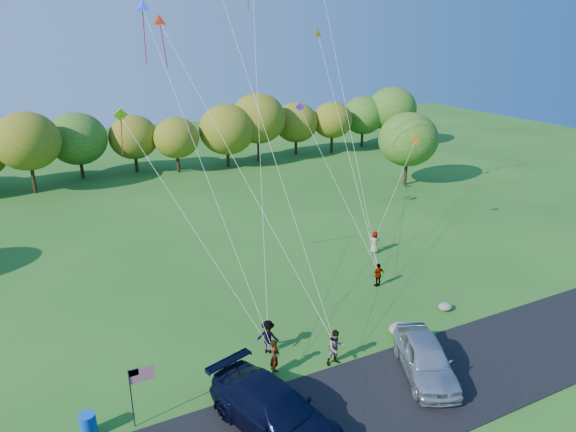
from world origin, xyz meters
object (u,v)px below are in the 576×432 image
at_px(flyer_a, 275,357).
at_px(flyer_e, 375,242).
at_px(flyer_c, 268,337).
at_px(flyer_b, 336,348).
at_px(flyer_d, 378,275).
at_px(minivan_navy, 275,412).
at_px(trash_barrel, 88,425).
at_px(minivan_silver, 426,358).

distance_m(flyer_a, flyer_e, 15.46).
bearing_deg(flyer_c, flyer_b, 174.56).
relative_size(flyer_d, flyer_e, 0.95).
height_order(flyer_a, flyer_c, flyer_a).
xyz_separation_m(minivan_navy, trash_barrel, (-6.67, 3.18, -0.50)).
height_order(flyer_a, flyer_e, flyer_a).
height_order(flyer_a, flyer_b, flyer_b).
distance_m(flyer_c, trash_barrel, 8.88).
relative_size(flyer_d, trash_barrel, 1.58).
bearing_deg(flyer_b, trash_barrel, -178.82).
bearing_deg(flyer_e, minivan_navy, 74.32).
xyz_separation_m(flyer_b, flyer_c, (-2.47, 2.35, -0.04)).
relative_size(minivan_navy, trash_barrel, 6.58).
relative_size(minivan_navy, minivan_silver, 1.26).
xyz_separation_m(flyer_c, flyer_e, (11.88, 7.63, -0.06)).
height_order(minivan_navy, flyer_e, minivan_navy).
height_order(flyer_a, flyer_d, flyer_a).
bearing_deg(minivan_navy, flyer_a, 48.60).
bearing_deg(flyer_d, trash_barrel, 14.57).
bearing_deg(flyer_b, minivan_silver, -35.36).
distance_m(flyer_c, flyer_e, 14.12).
relative_size(flyer_a, trash_barrel, 1.85).
height_order(flyer_b, flyer_d, flyer_b).
relative_size(minivan_silver, trash_barrel, 5.23).
distance_m(flyer_b, flyer_e, 13.71).
height_order(flyer_a, trash_barrel, flyer_a).
xyz_separation_m(minivan_silver, flyer_d, (3.36, 8.25, -0.16)).
relative_size(flyer_a, flyer_d, 1.17).
height_order(minivan_silver, flyer_e, minivan_silver).
bearing_deg(flyer_d, minivan_navy, 35.36).
relative_size(minivan_silver, flyer_b, 2.79).
distance_m(flyer_a, flyer_c, 1.77).
distance_m(flyer_a, flyer_b, 2.97).
xyz_separation_m(minivan_silver, flyer_a, (-6.13, 3.23, -0.03)).
bearing_deg(flyer_e, trash_barrel, 56.72).
distance_m(flyer_e, trash_barrel, 22.65).
bearing_deg(trash_barrel, flyer_b, -2.36).
relative_size(minivan_navy, flyer_c, 3.68).
distance_m(flyer_b, trash_barrel, 11.16).
height_order(minivan_navy, flyer_b, minivan_navy).
distance_m(flyer_b, flyer_d, 8.68).
height_order(flyer_b, trash_barrel, flyer_b).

